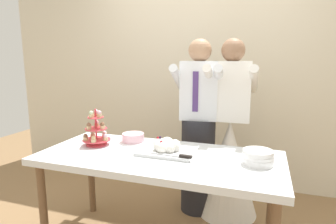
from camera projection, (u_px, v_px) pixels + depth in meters
The scene contains 8 objects.
rear_wall at pixel (202, 61), 3.34m from camera, with size 5.20×0.10×2.90m, color beige.
dessert_table at pixel (159, 164), 2.14m from camera, with size 1.80×0.80×0.78m.
cupcake_stand at pixel (96, 132), 2.35m from camera, with size 0.23×0.23×0.31m.
main_cake_tray at pixel (167, 148), 2.16m from camera, with size 0.44×0.31×0.13m.
plate_stack at pixel (258, 157), 1.93m from camera, with size 0.21×0.21×0.10m.
round_cake at pixel (133, 138), 2.43m from camera, with size 0.24×0.24×0.08m.
person_groom at pixel (198, 137), 2.72m from camera, with size 0.50×0.53×1.66m.
person_bride at pixel (229, 155), 2.69m from camera, with size 0.56×0.56×1.66m.
Camera 1 is at (0.72, -1.90, 1.48)m, focal length 30.50 mm.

